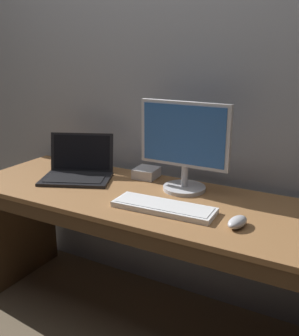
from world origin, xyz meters
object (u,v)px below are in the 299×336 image
Objects in this scene: computer_mouse at (237,222)px; laptop_black at (78,171)px; external_drive_box at (147,173)px; external_monitor at (184,144)px; wired_keyboard at (164,207)px.

laptop_black is at bearing 179.41° from computer_mouse.
external_monitor is at bearing -19.77° from external_drive_box.
laptop_black is at bearing -148.48° from external_drive_box.
wired_keyboard is (0.03, -0.26, -0.22)m from external_monitor.
wired_keyboard is 0.45m from external_drive_box.
laptop_black is 0.37m from external_drive_box.
external_monitor is at bearing 9.83° from laptop_black.
computer_mouse is (0.93, -0.17, -0.02)m from laptop_black.
laptop_black reaches higher than wired_keyboard.
laptop_black reaches higher than computer_mouse.
computer_mouse is at bearing -30.57° from external_drive_box.
external_drive_box is (-0.28, 0.35, 0.01)m from wired_keyboard.
external_monitor is 0.99× the size of wired_keyboard.
external_monitor is at bearing 95.63° from wired_keyboard.
external_drive_box is at bearing 159.19° from computer_mouse.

